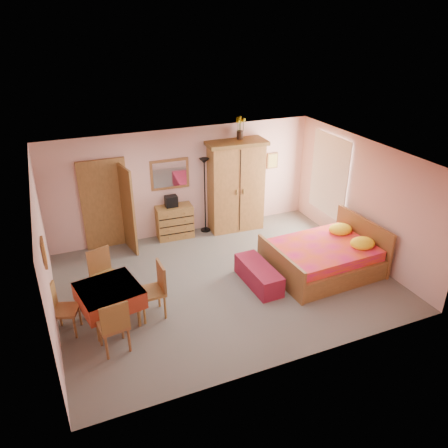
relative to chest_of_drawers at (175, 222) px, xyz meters
name	(u,v)px	position (x,y,z in m)	size (l,w,h in m)	color
floor	(225,281)	(0.36, -2.28, -0.41)	(6.50, 6.50, 0.00)	slate
ceiling	(225,159)	(0.36, -2.28, 2.19)	(6.50, 6.50, 0.00)	brown
wall_back	(185,182)	(0.36, 0.22, 0.89)	(6.50, 0.10, 2.60)	beige
wall_front	(293,294)	(0.36, -4.78, 0.89)	(6.50, 0.10, 2.60)	beige
wall_left	(45,257)	(-2.89, -2.28, 0.89)	(0.10, 5.00, 2.60)	beige
wall_right	(363,199)	(3.61, -2.28, 0.89)	(0.10, 5.00, 2.60)	beige
doorway	(105,205)	(-1.54, 0.19, 0.62)	(1.06, 0.12, 2.15)	#9E6B35
window	(330,175)	(3.57, -1.08, 1.04)	(0.08, 1.40, 1.95)	white
picture_left	(44,253)	(-2.86, -2.88, 1.29)	(0.04, 0.32, 0.42)	orange
picture_back	(272,161)	(2.71, 0.19, 1.14)	(0.30, 0.04, 0.40)	#D8BF59
chest_of_drawers	(175,222)	(0.00, 0.00, 0.00)	(0.86, 0.43, 0.81)	olive
wall_mirror	(170,174)	(0.00, 0.21, 1.14)	(0.92, 0.05, 0.73)	silver
stereo	(171,201)	(-0.05, 0.01, 0.54)	(0.29, 0.21, 0.27)	black
floor_lamp	(205,196)	(0.80, 0.03, 0.53)	(0.24, 0.24, 1.88)	black
wardrobe	(235,186)	(1.56, -0.07, 0.72)	(1.44, 0.74, 2.25)	#A87239
sunflower_vase	(240,128)	(1.71, 0.03, 2.12)	(0.22, 0.22, 0.54)	gold
bed	(323,250)	(2.39, -2.70, 0.10)	(2.19, 1.72, 1.01)	#D91566
bench	(258,275)	(0.94, -2.63, -0.19)	(0.47, 1.27, 0.42)	maroon
dining_table	(111,305)	(-1.99, -2.71, -0.04)	(0.99, 0.99, 0.73)	maroon
chair_south	(113,324)	(-2.06, -3.41, 0.09)	(0.45, 0.45, 0.99)	brown
chair_north	(106,276)	(-1.94, -1.94, 0.09)	(0.45, 0.45, 1.00)	olive
chair_west	(65,310)	(-2.73, -2.68, 0.05)	(0.42, 0.42, 0.92)	#975F33
chair_east	(151,291)	(-1.28, -2.78, 0.11)	(0.47, 0.47, 1.03)	#A06E36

